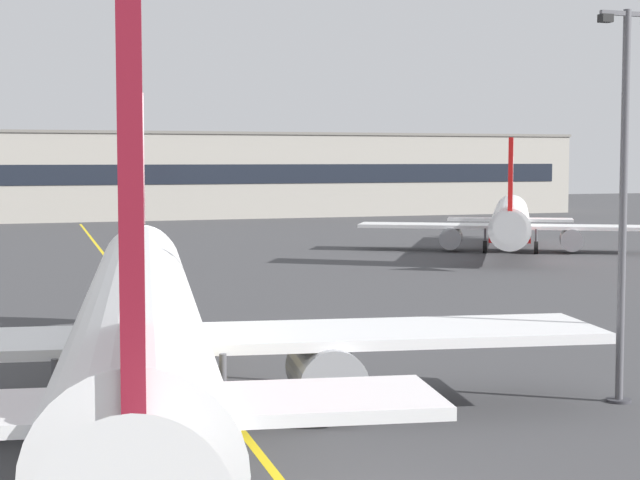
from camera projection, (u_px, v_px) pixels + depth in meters
name	position (u px, v px, depth m)	size (l,w,h in m)	color
taxiway_centreline	(162.00, 329.00, 53.98)	(0.30, 180.00, 0.01)	yellow
airliner_foreground	(140.00, 322.00, 34.67)	(32.34, 41.31, 11.65)	white
airliner_background	(511.00, 220.00, 98.33)	(26.88, 33.43, 10.43)	white
apron_lamp_post	(623.00, 200.00, 37.35)	(2.24, 0.90, 14.00)	#515156
terminal_building	(57.00, 176.00, 148.74)	(161.31, 12.40, 12.66)	#9E998E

